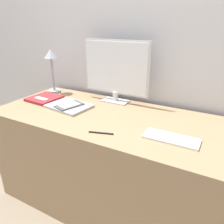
% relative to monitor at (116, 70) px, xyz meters
% --- Properties ---
extents(ground_plane, '(10.00, 10.00, 0.00)m').
position_rel_monitor_xyz_m(ground_plane, '(0.10, -0.43, -0.97)').
color(ground_plane, gray).
extents(wall_back, '(3.60, 0.05, 2.40)m').
position_rel_monitor_xyz_m(wall_back, '(0.10, 0.15, 0.23)').
color(wall_back, silver).
rests_on(wall_back, ground_plane).
extents(desk, '(1.60, 0.69, 0.72)m').
position_rel_monitor_xyz_m(desk, '(0.10, -0.26, -0.60)').
color(desk, '#997A56').
rests_on(desk, ground_plane).
extents(monitor, '(0.52, 0.11, 0.46)m').
position_rel_monitor_xyz_m(monitor, '(0.00, 0.00, 0.00)').
color(monitor, silver).
rests_on(monitor, desk).
extents(keyboard, '(0.29, 0.11, 0.01)m').
position_rel_monitor_xyz_m(keyboard, '(0.53, -0.38, -0.24)').
color(keyboard, silver).
rests_on(keyboard, desk).
extents(laptop, '(0.32, 0.26, 0.02)m').
position_rel_monitor_xyz_m(laptop, '(-0.24, -0.27, -0.24)').
color(laptop, '#A3A3A8').
rests_on(laptop, desk).
extents(ereader, '(0.16, 0.22, 0.01)m').
position_rel_monitor_xyz_m(ereader, '(-0.23, -0.28, -0.22)').
color(ereader, '#4C4C51').
rests_on(ereader, laptop).
extents(desk_lamp, '(0.11, 0.11, 0.36)m').
position_rel_monitor_xyz_m(desk_lamp, '(-0.58, -0.04, 0.01)').
color(desk_lamp, '#999EA8').
rests_on(desk_lamp, desk).
extents(notebook, '(0.23, 0.24, 0.02)m').
position_rel_monitor_xyz_m(notebook, '(-0.52, -0.23, -0.23)').
color(notebook, maroon).
rests_on(notebook, desk).
extents(pen, '(0.14, 0.05, 0.01)m').
position_rel_monitor_xyz_m(pen, '(0.17, -0.50, -0.24)').
color(pen, black).
rests_on(pen, desk).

